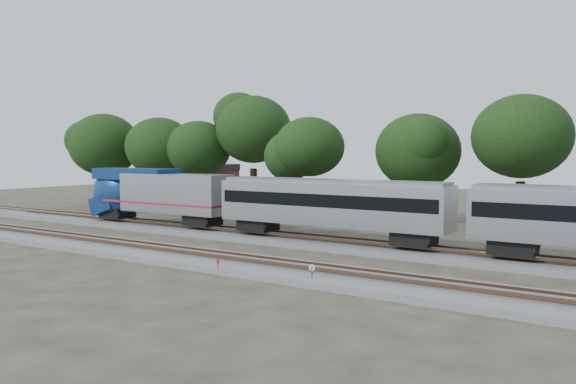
% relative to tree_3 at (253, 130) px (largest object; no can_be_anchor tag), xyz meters
% --- Properties ---
extents(ground, '(160.00, 160.00, 0.00)m').
position_rel_tree_3_xyz_m(ground, '(12.67, -21.54, -9.84)').
color(ground, '#383328').
rests_on(ground, ground).
extents(track_far, '(160.00, 5.00, 0.73)m').
position_rel_tree_3_xyz_m(track_far, '(12.67, -15.54, -9.64)').
color(track_far, slate).
rests_on(track_far, ground).
extents(track_near, '(160.00, 5.00, 0.73)m').
position_rel_tree_3_xyz_m(track_near, '(12.67, -25.54, -9.64)').
color(track_near, slate).
rests_on(track_near, ground).
extents(switch_stand_red, '(0.29, 0.08, 0.91)m').
position_rel_tree_3_xyz_m(switch_stand_red, '(17.87, -27.79, -9.26)').
color(switch_stand_red, '#512D19').
rests_on(switch_stand_red, ground).
extents(switch_stand_white, '(0.36, 0.11, 1.13)m').
position_rel_tree_3_xyz_m(switch_stand_white, '(23.91, -27.13, -9.12)').
color(switch_stand_white, '#512D19').
rests_on(switch_stand_white, ground).
extents(switch_lever, '(0.53, 0.36, 0.30)m').
position_rel_tree_3_xyz_m(switch_lever, '(19.14, -27.01, -9.69)').
color(switch_lever, '#512D19').
rests_on(switch_lever, ground).
extents(brick_building, '(12.78, 10.21, 5.46)m').
position_rel_tree_3_xyz_m(brick_building, '(-17.94, 9.43, -7.09)').
color(brick_building, maroon).
rests_on(brick_building, ground).
extents(tree_0, '(8.34, 8.34, 11.76)m').
position_rel_tree_3_xyz_m(tree_0, '(-21.11, -4.22, -1.66)').
color(tree_0, black).
rests_on(tree_0, ground).
extents(tree_1, '(8.02, 8.02, 11.30)m').
position_rel_tree_3_xyz_m(tree_1, '(-12.24, -3.05, -1.97)').
color(tree_1, black).
rests_on(tree_1, ground).
extents(tree_2, '(7.75, 7.75, 10.93)m').
position_rel_tree_3_xyz_m(tree_2, '(-6.66, -2.04, -2.24)').
color(tree_2, black).
rests_on(tree_2, ground).
extents(tree_3, '(10.02, 10.02, 14.12)m').
position_rel_tree_3_xyz_m(tree_3, '(0.00, 0.00, 0.00)').
color(tree_3, black).
rests_on(tree_3, ground).
extents(tree_4, '(7.86, 7.86, 11.08)m').
position_rel_tree_3_xyz_m(tree_4, '(10.58, -5.01, -2.13)').
color(tree_4, black).
rests_on(tree_4, ground).
extents(tree_5, '(7.43, 7.43, 10.48)m').
position_rel_tree_3_xyz_m(tree_5, '(19.46, 1.25, -2.56)').
color(tree_5, black).
rests_on(tree_5, ground).
extents(tree_6, '(8.71, 8.71, 12.28)m').
position_rel_tree_3_xyz_m(tree_6, '(29.48, -0.28, -1.29)').
color(tree_6, black).
rests_on(tree_6, ground).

